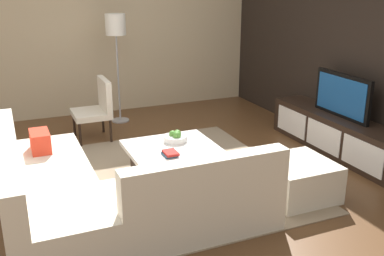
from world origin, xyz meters
TOP-DOWN VIEW (x-y plane):
  - ground_plane at (0.00, 0.00)m, footprint 14.00×14.00m
  - feature_wall_back at (0.00, 2.70)m, footprint 6.40×0.12m
  - side_wall_left at (-3.20, 0.20)m, footprint 0.12×5.20m
  - area_rug at (-0.10, 0.00)m, footprint 2.97×2.80m
  - media_console at (-0.00, 2.40)m, footprint 2.30×0.49m
  - television at (0.00, 2.40)m, footprint 0.97×0.06m
  - sectional_couch at (0.51, -0.86)m, footprint 2.34×2.36m
  - coffee_table at (-0.10, 0.10)m, footprint 0.98×1.01m
  - accent_chair_near at (-1.81, -0.40)m, footprint 0.58×0.51m
  - floor_lamp at (-2.49, 0.09)m, footprint 0.31×0.31m
  - ottoman at (0.85, 1.14)m, footprint 0.70×0.70m
  - fruit_bowl at (-0.28, 0.20)m, footprint 0.28×0.28m
  - book_stack at (0.12, -0.02)m, footprint 0.20×0.15m

SIDE VIEW (x-z plane):
  - ground_plane at x=0.00m, z-range 0.00..0.00m
  - area_rug at x=-0.10m, z-range 0.00..0.01m
  - ottoman at x=0.85m, z-range 0.00..0.40m
  - coffee_table at x=-0.10m, z-range 0.01..0.39m
  - media_console at x=0.00m, z-range 0.00..0.50m
  - sectional_couch at x=0.51m, z-range -0.12..0.68m
  - book_stack at x=0.12m, z-range 0.38..0.43m
  - fruit_bowl at x=-0.28m, z-range 0.36..0.50m
  - accent_chair_near at x=-1.81m, z-range 0.06..0.93m
  - television at x=0.00m, z-range 0.50..1.06m
  - feature_wall_back at x=0.00m, z-range 0.00..2.80m
  - side_wall_left at x=-3.20m, z-range 0.00..2.80m
  - floor_lamp at x=-2.49m, z-range 0.58..2.29m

